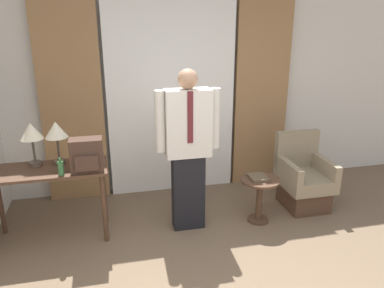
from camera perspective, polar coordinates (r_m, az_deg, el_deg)
name	(u,v)px	position (r m, az deg, el deg)	size (l,w,h in m)	color
wall_back	(170,89)	(4.92, -3.40, 8.37)	(10.00, 0.06, 2.70)	silver
curtain_sheer_center	(172,95)	(4.80, -3.12, 7.40)	(1.63, 0.06, 2.58)	white
curtain_drape_left	(71,100)	(4.75, -17.91, 6.41)	(0.74, 0.06, 2.58)	#997047
curtain_drape_right	(262,91)	(5.15, 10.55, 7.88)	(0.74, 0.06, 2.58)	#997047
desk	(48,181)	(4.09, -21.10, -5.21)	(1.20, 0.52, 0.78)	#4C3323
table_lamp_left	(31,133)	(4.08, -23.29, 1.48)	(0.23, 0.23, 0.45)	#4C4238
table_lamp_right	(56,132)	(4.04, -20.00, 1.74)	(0.23, 0.23, 0.45)	#4C4238
bottle_near_edge	(61,168)	(3.81, -19.36, -3.47)	(0.06, 0.06, 0.18)	#336638
backpack	(87,155)	(3.81, -15.76, -1.67)	(0.31, 0.21, 0.33)	#422D23
person	(188,146)	(3.92, -0.62, -0.31)	(0.68, 0.22, 1.76)	black
armchair	(303,180)	(4.82, 16.56, -5.33)	(0.56, 0.63, 0.90)	#4C3323
side_table	(260,193)	(4.32, 10.27, -7.30)	(0.44, 0.44, 0.52)	#4C3323
book	(258,177)	(4.25, 10.03, -5.03)	(0.19, 0.23, 0.03)	brown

